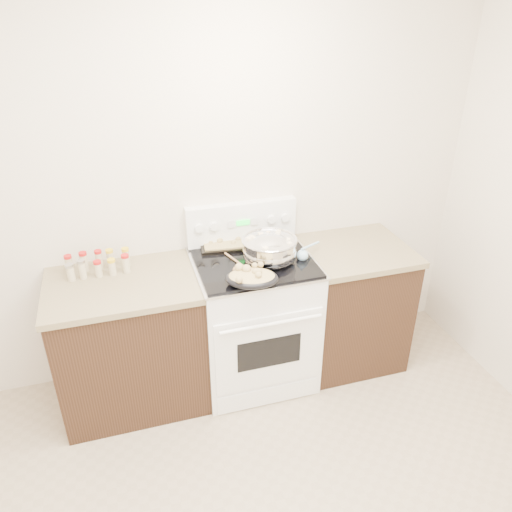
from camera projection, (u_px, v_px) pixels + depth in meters
name	position (u px, v px, depth m)	size (l,w,h in m)	color
room_shell	(275.00, 273.00, 1.56)	(4.10, 3.60, 2.75)	beige
counter_left	(131.00, 342.00, 3.24)	(0.93, 0.67, 0.92)	black
counter_right	(349.00, 303.00, 3.63)	(0.73, 0.67, 0.92)	black
kitchen_range	(254.00, 318.00, 3.43)	(0.78, 0.73, 1.22)	white
mixing_bowl	(269.00, 250.00, 3.16)	(0.40, 0.40, 0.21)	silver
roasting_pan	(252.00, 277.00, 2.93)	(0.36, 0.30, 0.12)	black
baking_sheet	(232.00, 240.00, 3.42)	(0.48, 0.37, 0.06)	black
wooden_spoon	(237.00, 267.00, 3.11)	(0.11, 0.28, 0.04)	#AA7D4E
blue_ladle	(303.00, 254.00, 3.22)	(0.22, 0.19, 0.09)	#9CCAE8
spice_jars	(98.00, 264.00, 3.09)	(0.39, 0.15, 0.13)	#BFB28C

